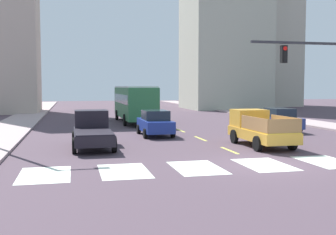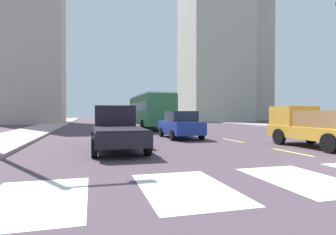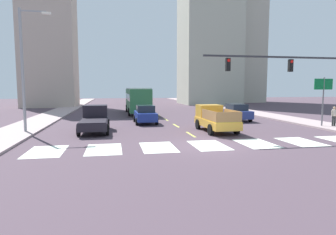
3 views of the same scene
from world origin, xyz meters
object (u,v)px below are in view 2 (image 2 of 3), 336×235
pickup_stakebed (312,127)px  sedan_mid (180,125)px  city_bus (150,109)px  pickup_dark (117,129)px  sedan_far (298,123)px

pickup_stakebed → sedan_mid: bearing=131.7°
city_bus → sedan_mid: size_ratio=2.45×
pickup_stakebed → pickup_dark: size_ratio=1.00×
pickup_stakebed → pickup_dark: bearing=173.5°
city_bus → sedan_far: bearing=-45.6°
pickup_stakebed → pickup_dark: (-9.12, 1.43, -0.02)m
pickup_stakebed → sedan_far: (4.66, 6.41, -0.08)m
city_bus → sedan_mid: bearing=-90.0°
pickup_stakebed → sedan_mid: size_ratio=1.18×
sedan_far → sedan_mid: (-9.42, -0.60, 0.00)m
pickup_dark → sedan_mid: 6.18m
pickup_dark → sedan_mid: bearing=47.4°
pickup_stakebed → city_bus: bearing=108.5°
pickup_stakebed → city_bus: 16.78m
pickup_stakebed → sedan_far: size_ratio=1.18×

